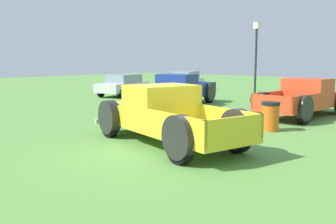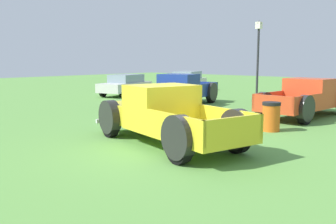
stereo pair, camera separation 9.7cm
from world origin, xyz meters
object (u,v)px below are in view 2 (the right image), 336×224
pickup_truck_behind_right (309,98)px  trash_can (271,116)px  lamp_post_far (258,60)px  pickup_truck_behind_left (178,91)px  sedan_distant_a (187,81)px  picnic_table (305,95)px  sedan_distant_b (125,85)px  pickup_truck_foreground (160,115)px

pickup_truck_behind_right → trash_can: (0.35, -4.04, -0.26)m
trash_can → lamp_post_far: bearing=121.8°
pickup_truck_behind_left → sedan_distant_a: size_ratio=1.17×
pickup_truck_behind_left → picnic_table: (4.38, 5.06, -0.26)m
pickup_truck_behind_left → pickup_truck_behind_right: pickup_truck_behind_left is taller
sedan_distant_a → sedan_distant_b: sedan_distant_a is taller
pickup_truck_foreground → sedan_distant_b: (-10.99, 8.47, -0.06)m
pickup_truck_foreground → sedan_distant_b: size_ratio=1.29×
pickup_truck_foreground → lamp_post_far: lamp_post_far is taller
trash_can → sedan_distant_b: bearing=158.8°
pickup_truck_foreground → sedan_distant_a: size_ratio=1.20×
picnic_table → trash_can: size_ratio=2.09×
pickup_truck_foreground → sedan_distant_a: bearing=126.6°
lamp_post_far → trash_can: 8.70m
sedan_distant_a → trash_can: 15.65m
pickup_truck_behind_left → sedan_distant_b: 6.31m
sedan_distant_b → lamp_post_far: lamp_post_far is taller
lamp_post_far → sedan_distant_b: bearing=-163.8°
sedan_distant_b → trash_can: 13.48m
pickup_truck_foreground → pickup_truck_behind_left: 8.25m
pickup_truck_foreground → trash_can: 3.93m
pickup_truck_behind_right → trash_can: 4.06m
pickup_truck_behind_left → sedan_distant_b: bearing=162.6°
lamp_post_far → trash_can: bearing=-58.2°
lamp_post_far → sedan_distant_a: bearing=157.8°
sedan_distant_b → trash_can: sedan_distant_b is taller
sedan_distant_a → trash_can: (11.84, -10.22, -0.28)m
pickup_truck_behind_right → sedan_distant_b: bearing=176.1°
pickup_truck_foreground → pickup_truck_behind_left: bearing=127.0°
pickup_truck_foreground → pickup_truck_behind_right: 7.72m
picnic_table → trash_can: trash_can is taller
sedan_distant_b → lamp_post_far: bearing=16.2°
sedan_distant_a → sedan_distant_b: (-0.72, -5.34, -0.05)m
pickup_truck_behind_right → sedan_distant_b: (-12.21, 0.84, -0.03)m
pickup_truck_behind_right → sedan_distant_b: pickup_truck_behind_right is taller
pickup_truck_foreground → pickup_truck_behind_right: bearing=80.9°
lamp_post_far → picnic_table: (2.33, 0.83, -1.79)m
pickup_truck_foreground → lamp_post_far: bearing=105.1°
sedan_distant_b → lamp_post_far: (8.07, 2.35, 1.58)m
pickup_truck_foreground → pickup_truck_behind_right: size_ratio=1.08×
pickup_truck_behind_right → picnic_table: 4.42m
pickup_truck_behind_right → picnic_table: bearing=114.2°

